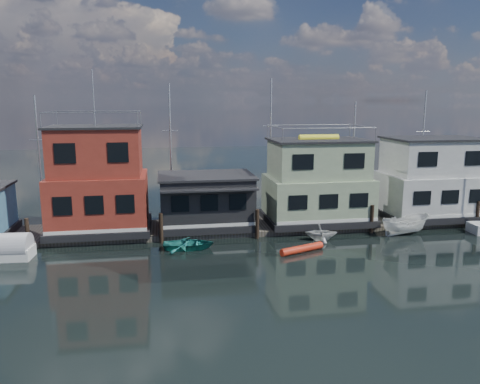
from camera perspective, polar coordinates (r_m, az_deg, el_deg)
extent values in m
plane|color=black|center=(25.84, -0.39, -11.80)|extent=(160.00, 160.00, 0.00)
cube|color=#595147|center=(37.04, -3.34, -4.36)|extent=(48.00, 5.00, 0.40)
cube|color=black|center=(37.03, -16.57, -4.09)|extent=(7.40, 5.90, 0.50)
cube|color=maroon|center=(36.55, -16.75, -0.88)|extent=(7.00, 5.50, 3.74)
cube|color=maroon|center=(36.01, -17.07, 4.73)|extent=(6.30, 4.95, 3.46)
cube|color=black|center=(35.87, -17.23, 7.60)|extent=(6.65, 5.23, 0.16)
cylinder|color=silver|center=(35.83, -17.43, 10.92)|extent=(0.08, 0.08, 4.00)
cube|color=black|center=(36.87, -4.12, -3.72)|extent=(7.40, 5.40, 0.50)
cube|color=black|center=(36.43, -4.16, -0.75)|extent=(7.00, 5.00, 3.40)
cube|color=black|center=(36.11, -4.20, 2.01)|extent=(7.30, 5.30, 0.16)
cube|color=black|center=(33.46, -3.74, 0.28)|extent=(7.00, 1.20, 0.12)
cube|color=black|center=(38.72, 9.28, -3.12)|extent=(8.40, 5.90, 0.50)
cube|color=#98AC85|center=(38.32, 9.36, -0.49)|extent=(8.00, 5.50, 3.12)
cube|color=#98AC85|center=(37.84, 9.50, 3.96)|extent=(7.20, 4.95, 2.88)
cube|color=black|center=(37.69, 9.58, 6.25)|extent=(7.60, 5.23, 0.16)
cylinder|color=#FBF42C|center=(37.68, 9.58, 6.51)|extent=(3.20, 0.56, 0.56)
cube|color=black|center=(42.95, 22.03, -2.39)|extent=(8.40, 5.90, 0.50)
cube|color=silver|center=(42.59, 22.20, -0.02)|extent=(8.00, 5.50, 3.12)
cube|color=silver|center=(42.16, 22.50, 3.99)|extent=(7.20, 4.95, 2.88)
cube|color=black|center=(42.02, 22.65, 6.04)|extent=(7.60, 5.23, 0.16)
cylinder|color=#2D2116|center=(35.15, -24.47, -4.69)|extent=(0.28, 0.28, 2.20)
cylinder|color=#2D2116|center=(33.91, -9.59, -4.38)|extent=(0.28, 0.28, 2.20)
cylinder|color=#2D2116|center=(34.58, 2.11, -3.93)|extent=(0.28, 0.28, 2.20)
cylinder|color=#2D2116|center=(37.39, 15.77, -3.19)|extent=(0.28, 0.28, 2.20)
cylinder|color=#2D2116|center=(41.99, 26.97, -2.46)|extent=(0.28, 0.28, 2.20)
cylinder|color=silver|center=(43.02, -23.26, 3.77)|extent=(0.16, 0.16, 10.50)
cylinder|color=silver|center=(42.87, -23.42, 5.86)|extent=(1.40, 0.06, 0.06)
cylinder|color=silver|center=(41.74, -8.44, 5.04)|extent=(0.16, 0.16, 11.50)
cylinder|color=silver|center=(41.60, -8.50, 7.41)|extent=(1.40, 0.06, 0.06)
cylinder|color=silver|center=(42.83, 3.73, 5.63)|extent=(0.16, 0.16, 12.00)
cylinder|color=silver|center=(42.70, 3.76, 8.03)|extent=(1.40, 0.06, 0.06)
cylinder|color=silver|center=(45.43, 13.62, 4.38)|extent=(0.16, 0.16, 10.00)
cylinder|color=silver|center=(45.29, 13.71, 6.27)|extent=(1.40, 0.06, 0.06)
cylinder|color=silver|center=(48.55, 21.30, 4.94)|extent=(0.16, 0.16, 11.00)
cylinder|color=silver|center=(48.42, 21.44, 6.88)|extent=(1.40, 0.06, 0.06)
imported|color=white|center=(37.74, 19.50, -3.79)|extent=(4.20, 2.06, 1.56)
cylinder|color=red|center=(31.95, 7.55, -6.89)|extent=(3.30, 1.71, 0.49)
imported|color=#227D74|center=(32.52, -6.27, -6.32)|extent=(3.66, 2.72, 0.72)
imported|color=silver|center=(34.76, 9.85, -4.83)|extent=(2.66, 2.40, 1.23)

